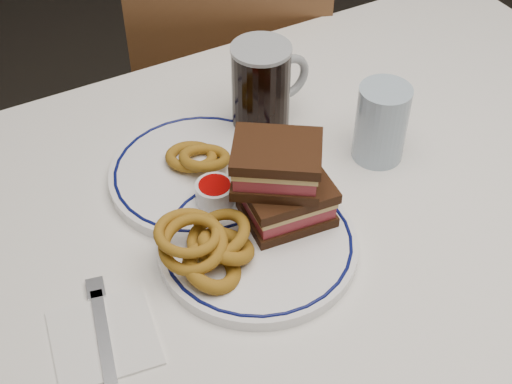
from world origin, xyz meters
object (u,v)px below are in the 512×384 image
chair_far (226,85)px  main_plate (258,244)px  far_plate (200,174)px  beer_mug (263,89)px  reuben_sandwich (282,183)px

chair_far → main_plate: size_ratio=3.27×
far_plate → beer_mug: bearing=23.5°
chair_far → far_plate: chair_far is taller
main_plate → far_plate: same height
chair_far → reuben_sandwich: size_ratio=6.00×
chair_far → main_plate: chair_far is taller
main_plate → reuben_sandwich: reuben_sandwich is taller
far_plate → main_plate: bearing=-87.5°
chair_far → far_plate: 0.65m
beer_mug → far_plate: (-0.15, -0.06, -0.07)m
beer_mug → far_plate: 0.18m
main_plate → reuben_sandwich: size_ratio=1.83×
main_plate → beer_mug: bearing=59.6°
far_plate → chair_far: bearing=59.9°
main_plate → reuben_sandwich: 0.09m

